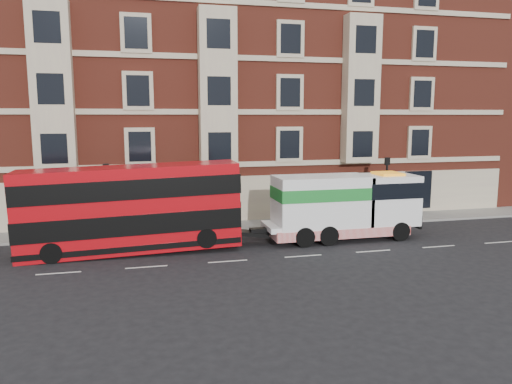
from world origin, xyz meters
TOP-DOWN VIEW (x-y plane):
  - ground at (0.00, 0.00)m, footprint 120.00×120.00m
  - sidewalk at (0.00, 7.50)m, footprint 90.00×3.00m
  - victorian_terrace at (0.50, 15.00)m, footprint 45.00×12.00m
  - lamp_post_west at (-6.00, 6.20)m, footprint 0.35×0.15m
  - lamp_post_east at (12.00, 6.20)m, footprint 0.35×0.15m
  - double_decker_bus at (-4.67, 2.90)m, footprint 11.44×2.62m
  - tow_truck at (7.39, 2.90)m, footprint 9.16×2.71m
  - pedestrian at (-9.03, 6.61)m, footprint 0.76×0.57m

SIDE VIEW (x-z plane):
  - ground at x=0.00m, z-range 0.00..0.00m
  - sidewalk at x=0.00m, z-range 0.00..0.15m
  - pedestrian at x=-9.03m, z-range 0.15..2.04m
  - tow_truck at x=7.39m, z-range 0.12..3.93m
  - double_decker_bus at x=-4.67m, z-range 0.14..4.77m
  - lamp_post_west at x=-6.00m, z-range 0.50..4.85m
  - lamp_post_east at x=12.00m, z-range 0.50..4.85m
  - victorian_terrace at x=0.50m, z-range -0.13..20.27m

